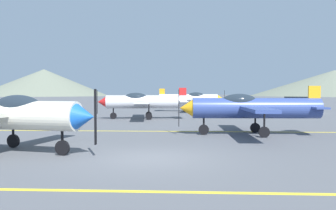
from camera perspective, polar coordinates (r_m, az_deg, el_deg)
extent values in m
plane|color=#54565B|center=(11.99, -3.13, -8.34)|extent=(400.00, 400.00, 0.00)
cube|color=yellow|center=(8.20, -6.22, -13.29)|extent=(80.00, 0.16, 0.01)
cube|color=yellow|center=(19.80, -0.60, -4.14)|extent=(80.00, 0.16, 0.01)
cone|color=blue|center=(12.42, -12.83, -1.80)|extent=(0.81, 0.98, 0.86)
cube|color=black|center=(12.25, -11.30, -1.84)|extent=(0.06, 0.12, 1.85)
ellipsoid|color=#1E2833|center=(13.85, -22.48, -0.24)|extent=(1.98, 1.20, 0.83)
cube|color=silver|center=(14.15, -23.95, -1.26)|extent=(2.71, 8.16, 0.15)
cylinder|color=black|center=(12.92, -16.25, -4.42)|extent=(0.09, 0.09, 0.93)
cylinder|color=black|center=(12.98, -16.22, -6.46)|extent=(0.53, 0.22, 0.52)
cylinder|color=black|center=(15.33, -23.10, -3.48)|extent=(0.09, 0.09, 0.93)
cylinder|color=black|center=(15.39, -23.08, -5.20)|extent=(0.53, 0.22, 0.52)
cylinder|color=#33478C|center=(18.60, 13.61, -0.49)|extent=(6.31, 1.18, 1.02)
cone|color=#F2A519|center=(18.20, 2.88, -0.49)|extent=(0.67, 0.88, 0.86)
cube|color=black|center=(18.20, 1.71, -0.48)|extent=(0.04, 0.11, 1.85)
ellipsoid|color=#1E2833|center=(18.43, 11.09, 0.46)|extent=(1.87, 0.88, 0.83)
cube|color=#33478C|center=(18.53, 12.49, -0.35)|extent=(1.23, 8.15, 0.15)
cube|color=#33478C|center=(19.39, 21.91, -0.34)|extent=(0.71, 2.42, 0.09)
cube|color=#F2A519|center=(19.38, 21.94, 1.16)|extent=(0.58, 0.13, 1.11)
cylinder|color=black|center=(18.28, 5.63, -2.42)|extent=(0.09, 0.09, 0.93)
cylinder|color=black|center=(18.33, 5.62, -3.87)|extent=(0.52, 0.12, 0.52)
cylinder|color=black|center=(19.67, 13.51, -2.14)|extent=(0.09, 0.09, 0.93)
cylinder|color=black|center=(19.71, 13.49, -3.49)|extent=(0.52, 0.12, 0.52)
cylinder|color=black|center=(17.69, 14.85, -2.64)|extent=(0.09, 0.09, 0.93)
cylinder|color=black|center=(17.73, 14.84, -4.13)|extent=(0.52, 0.12, 0.52)
cylinder|color=silver|center=(28.61, -3.40, 0.49)|extent=(6.36, 1.74, 1.02)
cone|color=red|center=(28.81, -10.31, 0.47)|extent=(0.74, 0.93, 0.86)
cube|color=black|center=(28.86, -11.04, 0.47)|extent=(0.05, 0.11, 1.85)
ellipsoid|color=#1E2833|center=(28.61, -5.07, 1.10)|extent=(1.93, 1.04, 0.83)
cube|color=silver|center=(28.61, -4.14, 0.59)|extent=(1.96, 8.19, 0.15)
cube|color=silver|center=(28.76, 2.31, 0.60)|extent=(0.92, 2.46, 0.09)
cube|color=red|center=(28.75, 2.31, 1.61)|extent=(0.59, 0.18, 1.11)
cylinder|color=black|center=(28.75, -8.56, -0.75)|extent=(0.09, 0.09, 0.93)
cylinder|color=black|center=(28.77, -8.56, -1.67)|extent=(0.53, 0.17, 0.52)
cylinder|color=black|center=(29.65, -3.05, -0.64)|extent=(0.09, 0.09, 0.93)
cylinder|color=black|center=(29.68, -3.05, -1.53)|extent=(0.53, 0.17, 0.52)
cylinder|color=black|center=(27.62, -3.01, -0.85)|extent=(0.09, 0.09, 0.93)
cylinder|color=black|center=(27.65, -3.01, -1.81)|extent=(0.53, 0.17, 0.52)
cylinder|color=silver|center=(39.08, 3.20, 0.96)|extent=(6.36, 1.75, 1.02)
cone|color=#F2A519|center=(38.83, 8.28, 0.93)|extent=(0.74, 0.93, 0.86)
cube|color=black|center=(38.82, 8.82, 0.92)|extent=(0.05, 0.11, 1.85)
ellipsoid|color=#1E2833|center=(38.99, 4.41, 1.40)|extent=(1.93, 1.04, 0.83)
cube|color=silver|center=(39.04, 3.74, 1.02)|extent=(1.96, 8.19, 0.15)
cube|color=silver|center=(39.52, -0.93, 1.04)|extent=(0.92, 2.46, 0.09)
cube|color=#F2A519|center=(39.51, -0.93, 1.78)|extent=(0.59, 0.18, 1.11)
cylinder|color=black|center=(38.88, 6.98, 0.03)|extent=(0.09, 0.09, 0.93)
cylinder|color=black|center=(38.90, 6.98, -0.66)|extent=(0.53, 0.17, 0.52)
cylinder|color=black|center=(38.12, 2.74, 0.00)|extent=(0.09, 0.09, 0.93)
cylinder|color=black|center=(38.14, 2.74, -0.70)|extent=(0.53, 0.17, 0.52)
cylinder|color=black|center=(40.13, 3.10, 0.11)|extent=(0.09, 0.09, 0.93)
cylinder|color=black|center=(40.15, 3.10, -0.55)|extent=(0.53, 0.17, 0.52)
cube|color=white|center=(39.70, 19.60, -0.08)|extent=(4.44, 4.16, 0.75)
cube|color=black|center=(39.62, 19.81, 0.85)|extent=(2.86, 2.77, 0.55)
cylinder|color=black|center=(41.13, 18.31, -0.51)|extent=(0.63, 0.58, 0.64)
cylinder|color=black|center=(39.51, 17.18, -0.61)|extent=(0.63, 0.58, 0.64)
cylinder|color=black|center=(39.99, 21.98, -0.64)|extent=(0.63, 0.58, 0.64)
cylinder|color=black|center=(38.33, 20.98, -0.74)|extent=(0.63, 0.58, 0.64)
cone|color=slate|center=(172.84, -18.84, 3.35)|extent=(57.12, 57.12, 11.95)
cone|color=slate|center=(178.19, 24.61, 3.15)|extent=(73.36, 73.36, 11.46)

